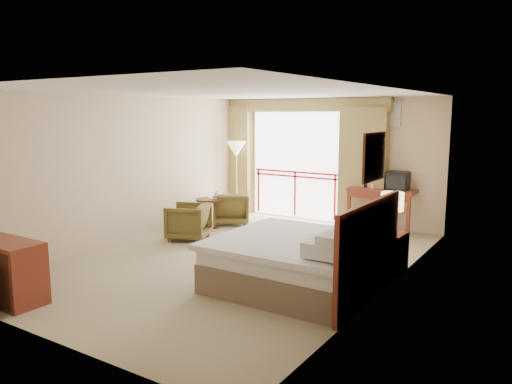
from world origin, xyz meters
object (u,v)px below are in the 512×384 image
Objects in this scene: dresser at (3,270)px; side_table at (209,208)px; wastebasket at (352,230)px; armchair_far at (232,224)px; bed at (301,261)px; nightstand at (389,253)px; armchair_near at (189,239)px; table_lamp at (392,202)px; desk at (383,197)px; tv at (398,181)px; floor_lamp at (236,152)px.

side_table is at bearing 95.30° from dresser.
armchair_far reaches higher than wastebasket.
bed reaches higher than nightstand.
bed is 3.48× the size of nightstand.
side_table reaches higher than armchair_near.
desk is at bearing 110.87° from table_lamp.
table_lamp is 0.50× the size of dresser.
tv is 0.53× the size of armchair_far.
table_lamp is at bearing -71.84° from desk.
floor_lamp is at bearing 171.28° from armchair_near.
floor_lamp is (-3.40, -0.37, 0.81)m from desk.
nightstand is at bearing -12.49° from side_table.
tv reaches higher than table_lamp.
nightstand is at bearing -53.99° from wastebasket.
table_lamp is at bearing 92.73° from nightstand.
tv is 3.74m from floor_lamp.
armchair_near is 0.43× the size of floor_lamp.
nightstand is 2.23m from wastebasket.
desk reaches higher than armchair_far.
desk is 0.48m from tv.
armchair_far is 0.44× the size of floor_lamp.
table_lamp is 2.82m from desk.
tv is at bearing 88.22° from bed.
nightstand is 3.86m from armchair_near.
bed is 1.79× the size of dresser.
bed is 5.22× the size of tv.
desk reaches higher than nightstand.
tv is 3.88m from side_table.
bed is 3.92m from tv.
table_lamp is 0.79× the size of armchair_near.
table_lamp is 2.37m from wastebasket.
wastebasket is at bearing 126.78° from table_lamp.
bed is at bearing 47.04° from armchair_near.
nightstand is at bearing 45.91° from dresser.
floor_lamp is (-3.09, 0.49, 1.35)m from wastebasket.
desk is (-0.99, 2.61, -0.39)m from table_lamp.
tv reaches higher than dresser.
floor_lamp reaches higher than side_table.
side_table reaches higher than armchair_far.
bed reaches higher than dresser.
desk is at bearing 170.11° from armchair_far.
tv is at bearing 65.13° from dresser.
side_table is (-4.13, 0.92, 0.11)m from nightstand.
floor_lamp is at bearing -176.47° from desk.
nightstand is 2.79m from tv.
armchair_far is 0.71m from side_table.
side_table reaches higher than wastebasket.
side_table is at bearing 174.21° from armchair_near.
bed is 3.88m from dresser.
armchair_near is 2.86m from floor_lamp.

